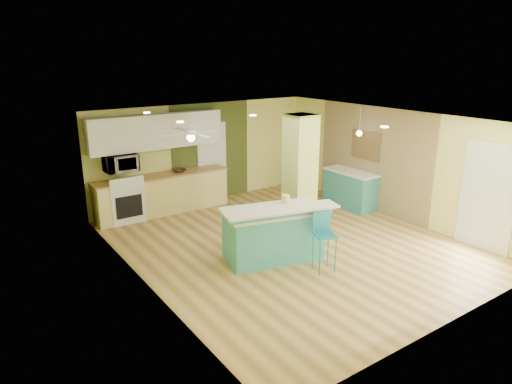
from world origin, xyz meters
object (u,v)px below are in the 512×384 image
Objects in this scene: side_counter at (350,189)px; peninsula at (273,233)px; canister at (286,199)px; fruit_bowl at (179,171)px; bar_stool at (323,232)px.

peninsula is at bearing -158.29° from side_counter.
peninsula is at bearing -155.90° from canister.
fruit_bowl is 1.96× the size of canister.
fruit_bowl is at bearing 100.45° from canister.
canister is (-0.02, 1.04, 0.33)m from bar_stool.
fruit_bowl is 3.41m from canister.
bar_stool is at bearing -88.87° from canister.
bar_stool reaches higher than side_counter.
canister is at bearing 108.82° from bar_stool.
bar_stool is 4.45m from fruit_bowl.
bar_stool is 6.38× the size of canister.
fruit_bowl is at bearing 148.36° from side_counter.
side_counter is at bearing 54.55° from bar_stool.
peninsula is at bearing 135.47° from bar_stool.
peninsula is 2.04× the size of bar_stool.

